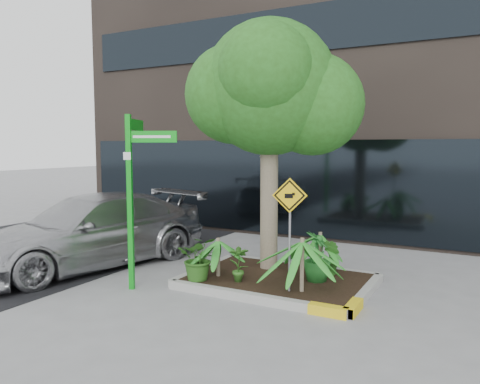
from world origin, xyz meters
The scene contains 14 objects.
ground centered at (0.00, 0.00, 0.00)m, with size 80.00×80.00×0.00m, color gray.
asphalt_road centered at (-6.50, 0.00, 0.01)m, with size 7.00×80.00×0.01m, color black.
planter centered at (0.23, 0.27, 0.10)m, with size 3.35×2.36×0.15m.
tree centered at (-0.23, 0.84, 3.64)m, with size 3.33×2.95×4.99m.
palm_front centered at (0.89, -0.31, 0.99)m, with size 1.01×1.01×1.12m.
palm_left centered at (-0.80, -0.17, 0.81)m, with size 0.80×0.80×0.89m.
palm_back centered at (0.71, 1.17, 0.84)m, with size 0.83×0.83×0.92m.
parked_car centered at (-3.87, -0.31, 0.75)m, with size 2.11×5.19×1.51m, color #A7A7AC.
shrub_a centered at (-0.96, -0.55, 0.56)m, with size 0.73×0.73×0.81m, color #255518.
shrub_b centered at (0.91, 0.39, 0.59)m, with size 0.49×0.49×0.88m, color #1C6020.
shrub_c centered at (-0.29, -0.31, 0.48)m, with size 0.35×0.35×0.66m, color #2F661F.
shrub_d centered at (1.03, 0.87, 0.49)m, with size 0.37×0.37×0.67m, color #26611C.
street_sign_post centered at (-1.97, -1.09, 1.91)m, with size 1.13×0.86×3.09m.
cattle_sign centered at (0.68, -0.34, 1.42)m, with size 0.54×0.24×1.88m.
Camera 1 is at (3.54, -7.43, 2.56)m, focal length 35.00 mm.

